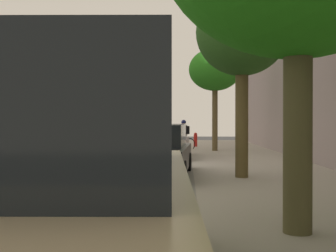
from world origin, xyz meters
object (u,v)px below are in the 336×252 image
at_px(cyclist_with_backpack, 184,132).
at_px(parked_suv_tan_nearest, 58,199).
at_px(street_tree_corner, 215,70).
at_px(parked_sedan_grey_mid, 166,142).
at_px(bicycle_at_curb, 180,144).
at_px(street_tree_far_end, 242,34).
at_px(parked_sedan_black_second, 156,153).
at_px(fire_hydrant, 195,139).

bearing_deg(cyclist_with_backpack, parked_suv_tan_nearest, -92.26).
xyz_separation_m(parked_suv_tan_nearest, street_tree_corner, (2.42, 19.31, 3.24)).
height_order(parked_sedan_grey_mid, bicycle_at_curb, parked_sedan_grey_mid).
distance_m(bicycle_at_curb, street_tree_far_end, 13.41).
distance_m(parked_suv_tan_nearest, street_tree_far_end, 9.25).
height_order(parked_sedan_black_second, street_tree_far_end, street_tree_far_end).
height_order(street_tree_far_end, fire_hydrant, street_tree_far_end).
bearing_deg(street_tree_corner, bicycle_at_curb, 133.06).
bearing_deg(bicycle_at_curb, parked_sedan_black_second, -92.32).
relative_size(parked_sedan_black_second, street_tree_far_end, 0.89).
height_order(parked_sedan_grey_mid, street_tree_corner, street_tree_corner).
height_order(parked_suv_tan_nearest, parked_sedan_black_second, parked_suv_tan_nearest).
relative_size(cyclist_with_backpack, street_tree_corner, 0.33).
distance_m(parked_suv_tan_nearest, parked_sedan_grey_mid, 15.03).
bearing_deg(parked_sedan_grey_mid, street_tree_far_end, -70.63).
bearing_deg(cyclist_with_backpack, parked_sedan_grey_mid, -97.10).
xyz_separation_m(parked_suv_tan_nearest, bicycle_at_curb, (0.60, 21.25, -0.64)).
relative_size(parked_suv_tan_nearest, parked_sedan_grey_mid, 1.07).
bearing_deg(parked_sedan_grey_mid, parked_sedan_black_second, -90.08).
relative_size(parked_suv_tan_nearest, street_tree_corner, 0.90).
bearing_deg(parked_sedan_grey_mid, cyclist_with_backpack, 82.90).
distance_m(parked_sedan_black_second, cyclist_with_backpack, 12.03).
height_order(bicycle_at_curb, street_tree_corner, street_tree_corner).
bearing_deg(parked_sedan_grey_mid, fire_hydrant, 80.26).
relative_size(parked_sedan_black_second, bicycle_at_curb, 2.66).
height_order(bicycle_at_curb, street_tree_far_end, street_tree_far_end).
bearing_deg(fire_hydrant, street_tree_corner, -76.49).
relative_size(parked_sedan_grey_mid, cyclist_with_backpack, 2.59).
xyz_separation_m(parked_sedan_black_second, fire_hydrant, (1.40, 14.36, -0.21)).
xyz_separation_m(parked_sedan_black_second, parked_sedan_grey_mid, (0.01, 6.25, 0.00)).
height_order(bicycle_at_curb, cyclist_with_backpack, cyclist_with_backpack).
xyz_separation_m(cyclist_with_backpack, fire_hydrant, (0.67, 2.35, -0.51)).
bearing_deg(bicycle_at_curb, cyclist_with_backpack, -64.74).
bearing_deg(cyclist_with_backpack, street_tree_far_end, -82.64).
distance_m(parked_sedan_black_second, parked_sedan_grey_mid, 6.25).
bearing_deg(parked_sedan_black_second, cyclist_with_backpack, 86.54).
xyz_separation_m(street_tree_far_end, fire_hydrant, (-0.92, 14.69, -3.38)).
bearing_deg(street_tree_corner, parked_suv_tan_nearest, -97.13).
height_order(parked_sedan_grey_mid, fire_hydrant, parked_sedan_grey_mid).
height_order(parked_sedan_grey_mid, cyclist_with_backpack, cyclist_with_backpack).
distance_m(parked_sedan_grey_mid, bicycle_at_curb, 6.26).
bearing_deg(parked_sedan_black_second, street_tree_far_end, -8.05).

